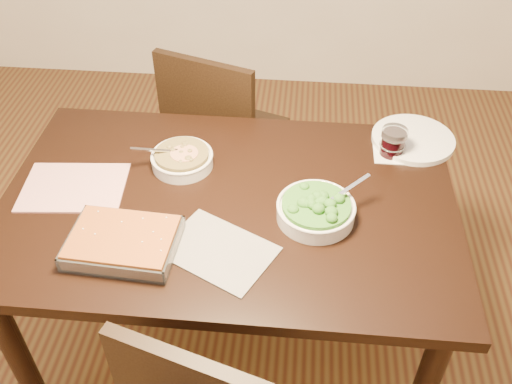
{
  "coord_description": "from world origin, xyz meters",
  "views": [
    {
      "loc": [
        0.21,
        -1.28,
        1.93
      ],
      "look_at": [
        0.09,
        -0.01,
        0.8
      ],
      "focal_mm": 40.0,
      "sensor_mm": 36.0,
      "label": 1
    }
  ],
  "objects_px": {
    "wine_tumbler": "(393,141)",
    "dinner_plate": "(413,139)",
    "broccoli_bowl": "(316,210)",
    "chair_far": "(220,131)",
    "table": "(229,222)",
    "stew_bowl": "(182,158)",
    "baking_dish": "(123,242)"
  },
  "relations": [
    {
      "from": "wine_tumbler",
      "to": "dinner_plate",
      "type": "distance_m",
      "value": 0.12
    },
    {
      "from": "broccoli_bowl",
      "to": "dinner_plate",
      "type": "bearing_deg",
      "value": 51.23
    },
    {
      "from": "dinner_plate",
      "to": "chair_far",
      "type": "relative_size",
      "value": 0.32
    },
    {
      "from": "table",
      "to": "wine_tumbler",
      "type": "relative_size",
      "value": 14.59
    },
    {
      "from": "stew_bowl",
      "to": "wine_tumbler",
      "type": "relative_size",
      "value": 2.3
    },
    {
      "from": "stew_bowl",
      "to": "wine_tumbler",
      "type": "distance_m",
      "value": 0.7
    },
    {
      "from": "baking_dish",
      "to": "broccoli_bowl",
      "type": "bearing_deg",
      "value": 21.8
    },
    {
      "from": "dinner_plate",
      "to": "stew_bowl",
      "type": "bearing_deg",
      "value": -165.11
    },
    {
      "from": "broccoli_bowl",
      "to": "chair_far",
      "type": "xyz_separation_m",
      "value": [
        -0.4,
        0.75,
        -0.28
      ]
    },
    {
      "from": "baking_dish",
      "to": "wine_tumbler",
      "type": "xyz_separation_m",
      "value": [
        0.78,
        0.51,
        0.03
      ]
    },
    {
      "from": "broccoli_bowl",
      "to": "dinner_plate",
      "type": "relative_size",
      "value": 0.85
    },
    {
      "from": "broccoli_bowl",
      "to": "wine_tumbler",
      "type": "height_order",
      "value": "wine_tumbler"
    },
    {
      "from": "dinner_plate",
      "to": "chair_far",
      "type": "height_order",
      "value": "chair_far"
    },
    {
      "from": "table",
      "to": "dinner_plate",
      "type": "height_order",
      "value": "dinner_plate"
    },
    {
      "from": "chair_far",
      "to": "stew_bowl",
      "type": "bearing_deg",
      "value": 105.39
    },
    {
      "from": "wine_tumbler",
      "to": "chair_far",
      "type": "height_order",
      "value": "chair_far"
    },
    {
      "from": "broccoli_bowl",
      "to": "wine_tumbler",
      "type": "distance_m",
      "value": 0.42
    },
    {
      "from": "table",
      "to": "stew_bowl",
      "type": "bearing_deg",
      "value": 137.5
    },
    {
      "from": "stew_bowl",
      "to": "wine_tumbler",
      "type": "xyz_separation_m",
      "value": [
        0.69,
        0.13,
        0.02
      ]
    },
    {
      "from": "chair_far",
      "to": "table",
      "type": "bearing_deg",
      "value": 119.9
    },
    {
      "from": "table",
      "to": "chair_far",
      "type": "relative_size",
      "value": 1.57
    },
    {
      "from": "baking_dish",
      "to": "chair_far",
      "type": "height_order",
      "value": "chair_far"
    },
    {
      "from": "baking_dish",
      "to": "dinner_plate",
      "type": "relative_size",
      "value": 1.1
    },
    {
      "from": "stew_bowl",
      "to": "table",
      "type": "bearing_deg",
      "value": -42.5
    },
    {
      "from": "stew_bowl",
      "to": "chair_far",
      "type": "xyz_separation_m",
      "value": [
        0.04,
        0.55,
        -0.28
      ]
    },
    {
      "from": "chair_far",
      "to": "wine_tumbler",
      "type": "bearing_deg",
      "value": 166.25
    },
    {
      "from": "table",
      "to": "wine_tumbler",
      "type": "xyz_separation_m",
      "value": [
        0.52,
        0.28,
        0.15
      ]
    },
    {
      "from": "table",
      "to": "stew_bowl",
      "type": "height_order",
      "value": "stew_bowl"
    },
    {
      "from": "table",
      "to": "broccoli_bowl",
      "type": "distance_m",
      "value": 0.3
    },
    {
      "from": "broccoli_bowl",
      "to": "baking_dish",
      "type": "xyz_separation_m",
      "value": [
        -0.53,
        -0.18,
        -0.01
      ]
    },
    {
      "from": "stew_bowl",
      "to": "dinner_plate",
      "type": "xyz_separation_m",
      "value": [
        0.77,
        0.2,
        -0.02
      ]
    },
    {
      "from": "table",
      "to": "dinner_plate",
      "type": "bearing_deg",
      "value": 30.96
    }
  ]
}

